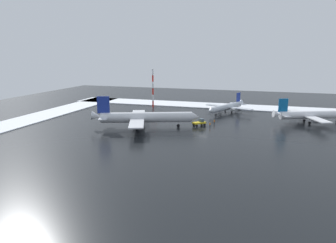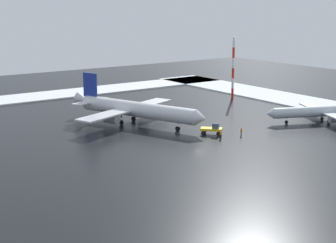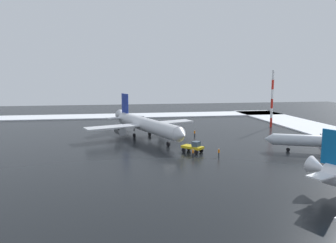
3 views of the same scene
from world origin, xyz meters
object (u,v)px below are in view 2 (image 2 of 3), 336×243
(pushback_tug, at_px, (213,129))
(ground_crew_by_nose_gear, at_px, (221,134))
(airplane_parked_starboard, at_px, (320,111))
(ground_crew_beside_wing, at_px, (241,131))
(antenna_mast, at_px, (233,68))
(ground_crew_near_tug, at_px, (180,113))
(airplane_foreground_jet, at_px, (135,109))

(pushback_tug, distance_m, ground_crew_by_nose_gear, 3.96)
(airplane_parked_starboard, bearing_deg, ground_crew_beside_wing, 20.61)
(ground_crew_beside_wing, height_order, antenna_mast, antenna_mast)
(airplane_parked_starboard, distance_m, antenna_mast, 35.93)
(antenna_mast, bearing_deg, airplane_parked_starboard, 173.05)
(ground_crew_near_tug, relative_size, antenna_mast, 0.10)
(airplane_foreground_jet, relative_size, ground_crew_beside_wing, 20.82)
(ground_crew_near_tug, height_order, ground_crew_by_nose_gear, same)
(ground_crew_by_nose_gear, bearing_deg, ground_crew_beside_wing, 109.29)
(pushback_tug, relative_size, ground_crew_beside_wing, 2.84)
(ground_crew_near_tug, height_order, ground_crew_beside_wing, same)
(airplane_foreground_jet, height_order, pushback_tug, airplane_foreground_jet)
(pushback_tug, height_order, ground_crew_beside_wing, pushback_tug)
(ground_crew_beside_wing, xyz_separation_m, ground_crew_by_nose_gear, (0.59, 5.24, 0.00))
(airplane_parked_starboard, height_order, pushback_tug, airplane_parked_starboard)
(ground_crew_beside_wing, xyz_separation_m, antenna_mast, (33.91, -28.32, 8.02))
(ground_crew_near_tug, bearing_deg, ground_crew_by_nose_gear, 177.39)
(ground_crew_near_tug, distance_m, ground_crew_beside_wing, 22.39)
(pushback_tug, relative_size, antenna_mast, 0.27)
(airplane_parked_starboard, bearing_deg, airplane_foreground_jet, -8.81)
(ground_crew_near_tug, relative_size, ground_crew_by_nose_gear, 1.00)
(airplane_parked_starboard, relative_size, ground_crew_by_nose_gear, 14.56)
(airplane_foreground_jet, height_order, ground_crew_beside_wing, airplane_foreground_jet)
(ground_crew_near_tug, bearing_deg, pushback_tug, 177.44)
(airplane_foreground_jet, height_order, ground_crew_near_tug, airplane_foreground_jet)
(ground_crew_by_nose_gear, bearing_deg, pushback_tug, -169.33)
(ground_crew_beside_wing, height_order, ground_crew_by_nose_gear, same)
(airplane_foreground_jet, relative_size, ground_crew_by_nose_gear, 20.82)
(ground_crew_beside_wing, bearing_deg, airplane_foreground_jet, 148.47)
(airplane_foreground_jet, bearing_deg, ground_crew_beside_wing, 9.31)
(airplane_foreground_jet, distance_m, ground_crew_near_tug, 13.57)
(airplane_parked_starboard, xyz_separation_m, ground_crew_beside_wing, (1.18, 24.04, -1.60))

